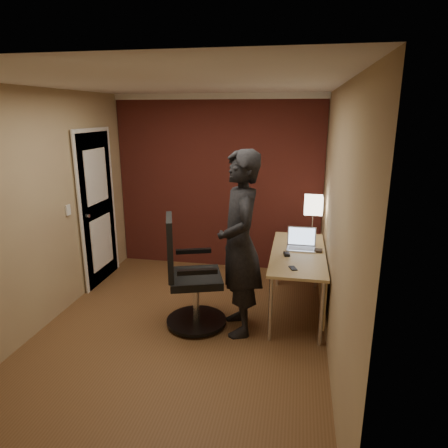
{
  "coord_description": "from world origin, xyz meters",
  "views": [
    {
      "loc": [
        1.14,
        -3.65,
        2.26
      ],
      "look_at": [
        0.35,
        0.55,
        1.05
      ],
      "focal_mm": 32.0,
      "sensor_mm": 36.0,
      "label": 1
    }
  ],
  "objects_px": {
    "desk": "(304,263)",
    "office_chair": "(188,280)",
    "desk_lamp": "(313,205)",
    "person": "(240,244)",
    "wallet": "(318,250)",
    "laptop": "(301,243)",
    "mouse": "(287,254)",
    "phone": "(293,268)"
  },
  "relations": [
    {
      "from": "phone",
      "to": "wallet",
      "type": "distance_m",
      "value": 0.64
    },
    {
      "from": "desk",
      "to": "desk_lamp",
      "type": "xyz_separation_m",
      "value": [
        0.09,
        0.57,
        0.55
      ]
    },
    {
      "from": "laptop",
      "to": "office_chair",
      "type": "bearing_deg",
      "value": -148.95
    },
    {
      "from": "desk_lamp",
      "to": "phone",
      "type": "bearing_deg",
      "value": -100.79
    },
    {
      "from": "wallet",
      "to": "person",
      "type": "xyz_separation_m",
      "value": [
        -0.82,
        -0.59,
        0.22
      ]
    },
    {
      "from": "mouse",
      "to": "person",
      "type": "xyz_separation_m",
      "value": [
        -0.47,
        -0.38,
        0.21
      ]
    },
    {
      "from": "person",
      "to": "wallet",
      "type": "bearing_deg",
      "value": 107.34
    },
    {
      "from": "laptop",
      "to": "office_chair",
      "type": "xyz_separation_m",
      "value": [
        -1.17,
        -0.7,
        -0.26
      ]
    },
    {
      "from": "desk",
      "to": "office_chair",
      "type": "bearing_deg",
      "value": -155.73
    },
    {
      "from": "phone",
      "to": "wallet",
      "type": "xyz_separation_m",
      "value": [
        0.27,
        0.58,
        0.01
      ]
    },
    {
      "from": "desk",
      "to": "laptop",
      "type": "xyz_separation_m",
      "value": [
        -0.04,
        0.16,
        0.19
      ]
    },
    {
      "from": "phone",
      "to": "laptop",
      "type": "bearing_deg",
      "value": 62.98
    },
    {
      "from": "mouse",
      "to": "person",
      "type": "bearing_deg",
      "value": -153.12
    },
    {
      "from": "desk_lamp",
      "to": "mouse",
      "type": "xyz_separation_m",
      "value": [
        -0.28,
        -0.71,
        -0.4
      ]
    },
    {
      "from": "person",
      "to": "phone",
      "type": "bearing_deg",
      "value": 72.69
    },
    {
      "from": "laptop",
      "to": "person",
      "type": "xyz_separation_m",
      "value": [
        -0.62,
        -0.68,
        0.16
      ]
    },
    {
      "from": "desk",
      "to": "desk_lamp",
      "type": "height_order",
      "value": "desk_lamp"
    },
    {
      "from": "laptop",
      "to": "phone",
      "type": "xyz_separation_m",
      "value": [
        -0.08,
        -0.67,
        -0.06
      ]
    },
    {
      "from": "wallet",
      "to": "desk",
      "type": "bearing_deg",
      "value": -156.38
    },
    {
      "from": "desk_lamp",
      "to": "laptop",
      "type": "bearing_deg",
      "value": -106.98
    },
    {
      "from": "desk_lamp",
      "to": "person",
      "type": "height_order",
      "value": "person"
    },
    {
      "from": "wallet",
      "to": "phone",
      "type": "bearing_deg",
      "value": -115.21
    },
    {
      "from": "desk_lamp",
      "to": "office_chair",
      "type": "relative_size",
      "value": 0.44
    },
    {
      "from": "person",
      "to": "office_chair",
      "type": "bearing_deg",
      "value": -105.82
    },
    {
      "from": "desk_lamp",
      "to": "office_chair",
      "type": "height_order",
      "value": "desk_lamp"
    },
    {
      "from": "mouse",
      "to": "wallet",
      "type": "height_order",
      "value": "mouse"
    },
    {
      "from": "laptop",
      "to": "phone",
      "type": "relative_size",
      "value": 2.88
    },
    {
      "from": "office_chair",
      "to": "person",
      "type": "xyz_separation_m",
      "value": [
        0.54,
        0.02,
        0.43
      ]
    },
    {
      "from": "desk",
      "to": "wallet",
      "type": "relative_size",
      "value": 13.64
    },
    {
      "from": "mouse",
      "to": "person",
      "type": "height_order",
      "value": "person"
    },
    {
      "from": "laptop",
      "to": "mouse",
      "type": "height_order",
      "value": "laptop"
    },
    {
      "from": "desk",
      "to": "mouse",
      "type": "distance_m",
      "value": 0.28
    },
    {
      "from": "office_chair",
      "to": "person",
      "type": "distance_m",
      "value": 0.69
    },
    {
      "from": "desk_lamp",
      "to": "office_chair",
      "type": "distance_m",
      "value": 1.82
    },
    {
      "from": "wallet",
      "to": "person",
      "type": "bearing_deg",
      "value": -144.3
    },
    {
      "from": "mouse",
      "to": "phone",
      "type": "height_order",
      "value": "mouse"
    },
    {
      "from": "desk_lamp",
      "to": "wallet",
      "type": "bearing_deg",
      "value": -82.75
    },
    {
      "from": "phone",
      "to": "office_chair",
      "type": "distance_m",
      "value": 1.11
    },
    {
      "from": "laptop",
      "to": "desk",
      "type": "bearing_deg",
      "value": -75.18
    },
    {
      "from": "desk",
      "to": "person",
      "type": "height_order",
      "value": "person"
    },
    {
      "from": "mouse",
      "to": "office_chair",
      "type": "bearing_deg",
      "value": -170.57
    },
    {
      "from": "phone",
      "to": "wallet",
      "type": "height_order",
      "value": "wallet"
    }
  ]
}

